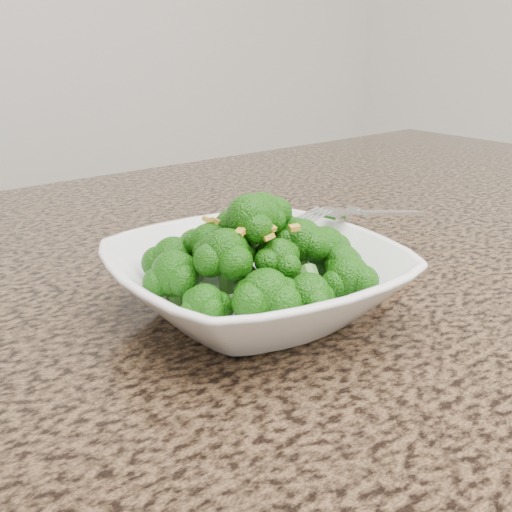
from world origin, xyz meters
TOP-DOWN VIEW (x-y plane):
  - granite_counter at (0.00, 0.30)m, footprint 1.64×1.04m
  - bowl at (-0.09, 0.27)m, footprint 0.25×0.25m
  - broccoli_pile at (-0.09, 0.27)m, footprint 0.20×0.20m
  - garlic_topping at (-0.09, 0.27)m, footprint 0.12×0.12m
  - fork at (0.03, 0.28)m, footprint 0.20×0.07m

SIDE VIEW (x-z plane):
  - granite_counter at x=0.00m, z-range 0.87..0.90m
  - bowl at x=-0.09m, z-range 0.90..0.96m
  - fork at x=0.03m, z-range 0.96..0.97m
  - broccoli_pile at x=-0.09m, z-range 0.96..1.02m
  - garlic_topping at x=-0.09m, z-range 1.02..1.03m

